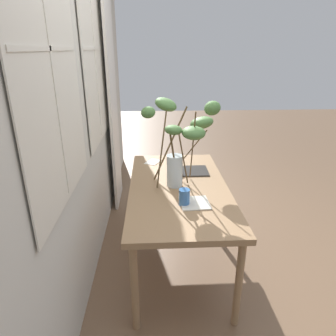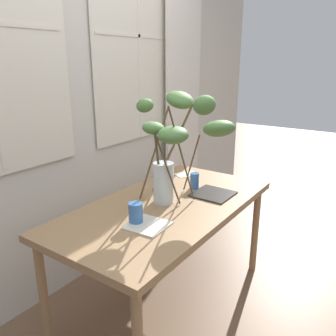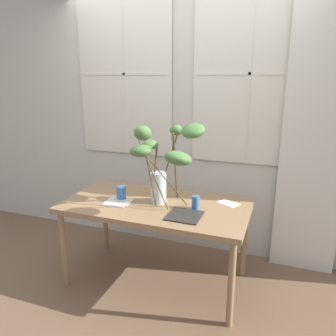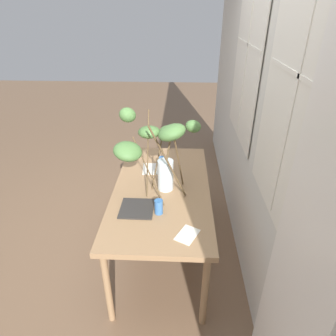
{
  "view_description": "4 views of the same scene",
  "coord_description": "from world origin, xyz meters",
  "px_view_note": "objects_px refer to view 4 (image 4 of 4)",
  "views": [
    {
      "loc": [
        -2.23,
        0.2,
        1.78
      ],
      "look_at": [
        0.02,
        0.09,
        0.88
      ],
      "focal_mm": 32.17,
      "sensor_mm": 36.0,
      "label": 1
    },
    {
      "loc": [
        -1.65,
        -1.15,
        1.59
      ],
      "look_at": [
        0.01,
        -0.01,
        0.97
      ],
      "focal_mm": 36.95,
      "sensor_mm": 36.0,
      "label": 2
    },
    {
      "loc": [
        0.98,
        -2.37,
        1.76
      ],
      "look_at": [
        0.09,
        0.06,
        1.03
      ],
      "focal_mm": 34.98,
      "sensor_mm": 36.0,
      "label": 3
    },
    {
      "loc": [
        2.06,
        0.15,
        2.08
      ],
      "look_at": [
        -0.04,
        0.05,
        0.89
      ],
      "focal_mm": 31.21,
      "sensor_mm": 36.0,
      "label": 4
    }
  ],
  "objects_px": {
    "vase_with_branches": "(156,148)",
    "drinking_glass_blue_left": "(162,163)",
    "drinking_glass_blue_right": "(159,207)",
    "plate_square_right": "(137,208)",
    "dining_table": "(162,194)",
    "plate_square_left": "(154,169)"
  },
  "relations": [
    {
      "from": "vase_with_branches",
      "to": "drinking_glass_blue_left",
      "type": "height_order",
      "value": "vase_with_branches"
    },
    {
      "from": "drinking_glass_blue_right",
      "to": "plate_square_right",
      "type": "distance_m",
      "value": 0.18
    },
    {
      "from": "dining_table",
      "to": "plate_square_right",
      "type": "distance_m",
      "value": 0.36
    },
    {
      "from": "drinking_glass_blue_left",
      "to": "plate_square_left",
      "type": "relative_size",
      "value": 0.57
    },
    {
      "from": "vase_with_branches",
      "to": "drinking_glass_blue_right",
      "type": "distance_m",
      "value": 0.44
    },
    {
      "from": "drinking_glass_blue_right",
      "to": "plate_square_right",
      "type": "bearing_deg",
      "value": -102.75
    },
    {
      "from": "vase_with_branches",
      "to": "drinking_glass_blue_left",
      "type": "distance_m",
      "value": 0.55
    },
    {
      "from": "drinking_glass_blue_right",
      "to": "plate_square_left",
      "type": "distance_m",
      "value": 0.66
    },
    {
      "from": "plate_square_right",
      "to": "plate_square_left",
      "type": "bearing_deg",
      "value": 172.85
    },
    {
      "from": "dining_table",
      "to": "drinking_glass_blue_right",
      "type": "xyz_separation_m",
      "value": [
        0.35,
        0.0,
        0.12
      ]
    },
    {
      "from": "vase_with_branches",
      "to": "plate_square_left",
      "type": "distance_m",
      "value": 0.58
    },
    {
      "from": "dining_table",
      "to": "plate_square_left",
      "type": "relative_size",
      "value": 7.33
    },
    {
      "from": "dining_table",
      "to": "drinking_glass_blue_left",
      "type": "relative_size",
      "value": 12.92
    },
    {
      "from": "drinking_glass_blue_left",
      "to": "plate_square_left",
      "type": "xyz_separation_m",
      "value": [
        0.01,
        -0.08,
        -0.06
      ]
    },
    {
      "from": "dining_table",
      "to": "plate_square_right",
      "type": "height_order",
      "value": "plate_square_right"
    },
    {
      "from": "drinking_glass_blue_left",
      "to": "drinking_glass_blue_right",
      "type": "xyz_separation_m",
      "value": [
        0.66,
        0.01,
        -0.0
      ]
    },
    {
      "from": "drinking_glass_blue_left",
      "to": "plate_square_right",
      "type": "height_order",
      "value": "drinking_glass_blue_left"
    },
    {
      "from": "vase_with_branches",
      "to": "plate_square_left",
      "type": "relative_size",
      "value": 3.37
    },
    {
      "from": "drinking_glass_blue_left",
      "to": "plate_square_left",
      "type": "distance_m",
      "value": 0.1
    },
    {
      "from": "vase_with_branches",
      "to": "drinking_glass_blue_left",
      "type": "xyz_separation_m",
      "value": [
        -0.41,
        0.02,
        -0.36
      ]
    },
    {
      "from": "vase_with_branches",
      "to": "plate_square_right",
      "type": "xyz_separation_m",
      "value": [
        0.21,
        -0.13,
        -0.41
      ]
    },
    {
      "from": "dining_table",
      "to": "vase_with_branches",
      "type": "height_order",
      "value": "vase_with_branches"
    }
  ]
}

